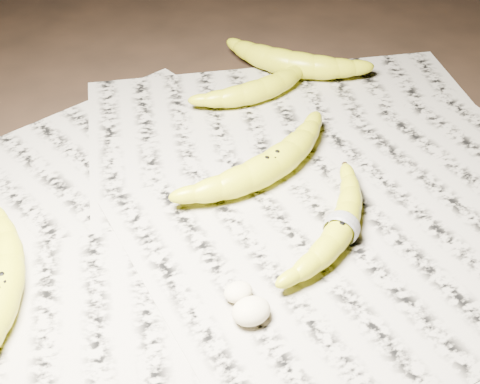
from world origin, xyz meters
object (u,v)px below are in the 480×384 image
banana_upper_a (261,88)px  banana_upper_b (291,61)px  banana_center (271,164)px  banana_taped (342,225)px  banana_left_a (0,291)px

banana_upper_a → banana_upper_b: (0.07, 0.04, 0.00)m
banana_center → banana_taped: banana_center is taller
banana_upper_a → banana_center: bearing=-119.8°
banana_left_a → banana_taped: banana_left_a is taller
banana_center → banana_taped: (0.02, -0.13, -0.00)m
banana_taped → banana_upper_a: bearing=40.8°
banana_upper_a → banana_upper_b: banana_upper_b is taller
banana_left_a → banana_upper_a: banana_left_a is taller
banana_upper_a → banana_left_a: bearing=-156.1°
banana_center → banana_upper_a: 0.18m
banana_taped → banana_center: bearing=60.2°
banana_taped → banana_upper_a: banana_upper_a is taller
banana_left_a → banana_upper_b: (0.49, 0.26, 0.00)m
banana_left_a → banana_upper_a: size_ratio=1.32×
banana_left_a → banana_upper_a: (0.42, 0.22, -0.00)m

